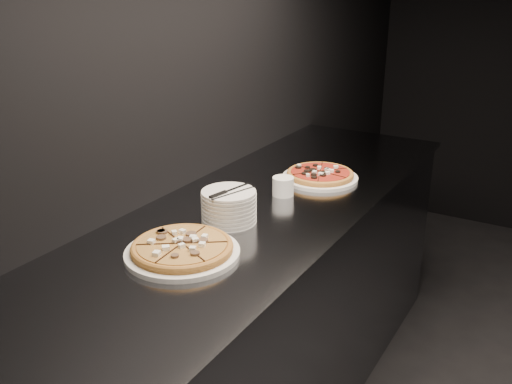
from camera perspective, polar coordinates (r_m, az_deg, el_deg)
The scene contains 7 objects.
wall_left at distance 2.20m, azimuth -8.35°, elevation 12.14°, with size 0.02×5.00×2.80m, color black.
counter at distance 2.33m, azimuth 0.16°, elevation -11.94°, with size 0.74×2.44×0.92m.
pizza_mushroom at distance 1.77m, azimuth -7.39°, elevation -5.66°, with size 0.42×0.42×0.04m.
pizza_tomato at distance 2.41m, azimuth 6.43°, elevation 1.69°, with size 0.32×0.32×0.04m.
plate_stack at distance 1.97m, azimuth -2.73°, elevation -1.44°, with size 0.19×0.19×0.11m.
cutlery at distance 1.94m, azimuth -2.80°, elevation -0.01°, with size 0.10×0.19×0.01m.
ramekin at distance 2.22m, azimuth 2.72°, elevation 0.63°, with size 0.08×0.08×0.07m.
Camera 1 is at (-1.13, -1.69, 1.73)m, focal length 40.00 mm.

